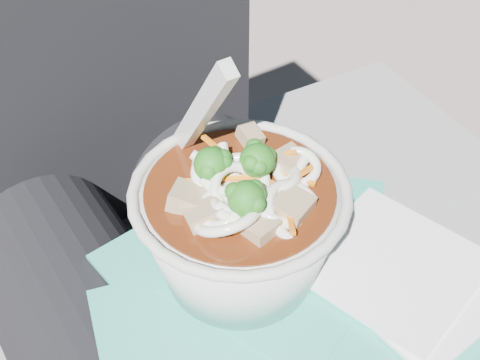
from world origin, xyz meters
TOP-DOWN VIEW (x-y plane):
  - lap at (0.00, 0.00)m, footprint 0.34×0.48m
  - person_body at (0.00, 0.09)m, footprint 0.34×0.94m
  - plastic_bag at (0.03, -0.04)m, footprint 0.34×0.35m
  - napkins at (0.13, -0.07)m, footprint 0.16×0.17m
  - udon_bowl at (0.02, 0.02)m, footprint 0.17×0.17m

SIDE VIEW (x-z plane):
  - lap at x=0.00m, z-range 0.48..0.63m
  - person_body at x=0.00m, z-range 0.06..1.09m
  - plastic_bag at x=0.03m, z-range 0.64..0.65m
  - napkins at x=0.13m, z-range 0.65..0.66m
  - udon_bowl at x=0.02m, z-range 0.60..0.81m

